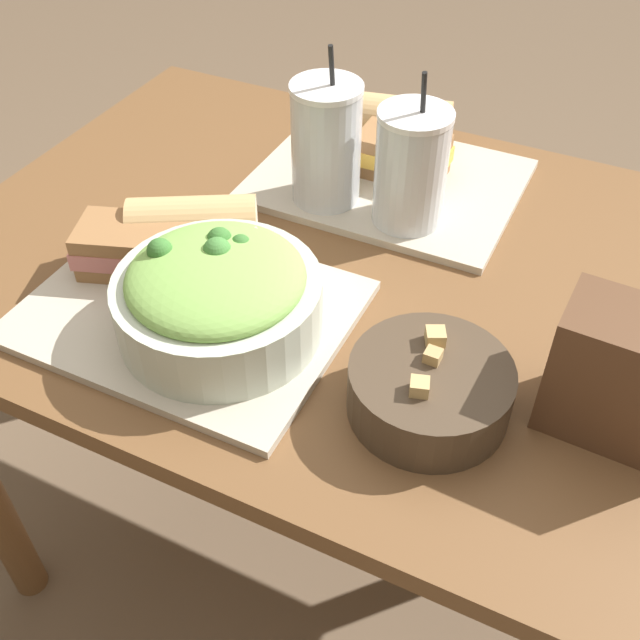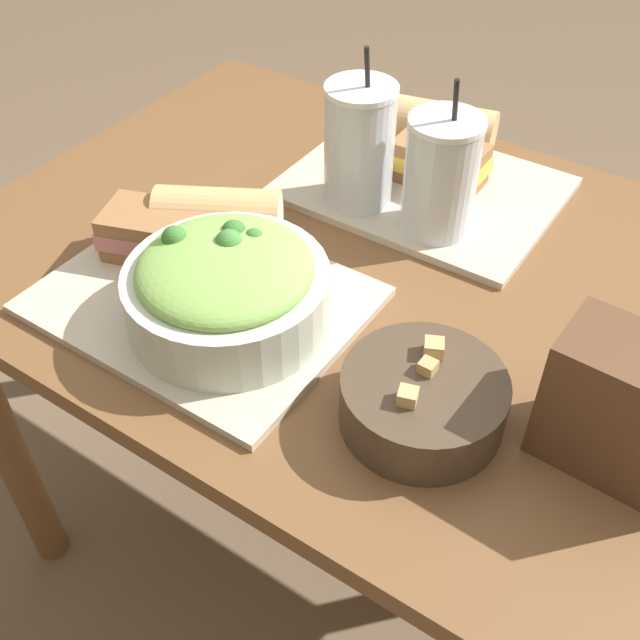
# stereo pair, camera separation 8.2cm
# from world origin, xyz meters

# --- Properties ---
(ground_plane) EXTENTS (12.00, 12.00, 0.00)m
(ground_plane) POSITION_xyz_m (0.00, 0.00, 0.00)
(ground_plane) COLOR brown
(dining_table) EXTENTS (1.13, 0.81, 0.74)m
(dining_table) POSITION_xyz_m (0.00, 0.00, 0.63)
(dining_table) COLOR brown
(dining_table) RESTS_ON ground_plane
(tray_near) EXTENTS (0.40, 0.31, 0.01)m
(tray_near) POSITION_xyz_m (-0.13, -0.19, 0.75)
(tray_near) COLOR #BCB29E
(tray_near) RESTS_ON dining_table
(tray_far) EXTENTS (0.40, 0.31, 0.01)m
(tray_far) POSITION_xyz_m (-0.02, 0.19, 0.75)
(tray_far) COLOR #BCB29E
(tray_far) RESTS_ON dining_table
(salad_bowl) EXTENTS (0.25, 0.25, 0.12)m
(salad_bowl) POSITION_xyz_m (-0.08, -0.21, 0.81)
(salad_bowl) COLOR beige
(salad_bowl) RESTS_ON tray_near
(soup_bowl) EXTENTS (0.18, 0.18, 0.08)m
(soup_bowl) POSITION_xyz_m (0.19, -0.21, 0.78)
(soup_bowl) COLOR #473828
(soup_bowl) RESTS_ON dining_table
(sandwich_near) EXTENTS (0.17, 0.13, 0.06)m
(sandwich_near) POSITION_xyz_m (-0.24, -0.15, 0.79)
(sandwich_near) COLOR olive
(sandwich_near) RESTS_ON tray_near
(baguette_near) EXTENTS (0.19, 0.15, 0.08)m
(baguette_near) POSITION_xyz_m (-0.19, -0.08, 0.79)
(baguette_near) COLOR tan
(baguette_near) RESTS_ON tray_near
(sandwich_far) EXTENTS (0.14, 0.08, 0.06)m
(sandwich_far) POSITION_xyz_m (-0.01, 0.21, 0.79)
(sandwich_far) COLOR olive
(sandwich_far) RESTS_ON tray_far
(baguette_far) EXTENTS (0.18, 0.11, 0.08)m
(baguette_far) POSITION_xyz_m (-0.05, 0.30, 0.79)
(baguette_far) COLOR tan
(baguette_far) RESTS_ON tray_far
(drink_cup_dark) EXTENTS (0.10, 0.10, 0.23)m
(drink_cup_dark) POSITION_xyz_m (-0.09, 0.11, 0.84)
(drink_cup_dark) COLOR silver
(drink_cup_dark) RESTS_ON tray_far
(drink_cup_red) EXTENTS (0.10, 0.10, 0.22)m
(drink_cup_red) POSITION_xyz_m (0.04, 0.11, 0.83)
(drink_cup_red) COLOR silver
(drink_cup_red) RESTS_ON tray_far
(chip_bag) EXTENTS (0.16, 0.10, 0.15)m
(chip_bag) POSITION_xyz_m (0.38, -0.14, 0.82)
(chip_bag) COLOR brown
(chip_bag) RESTS_ON dining_table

